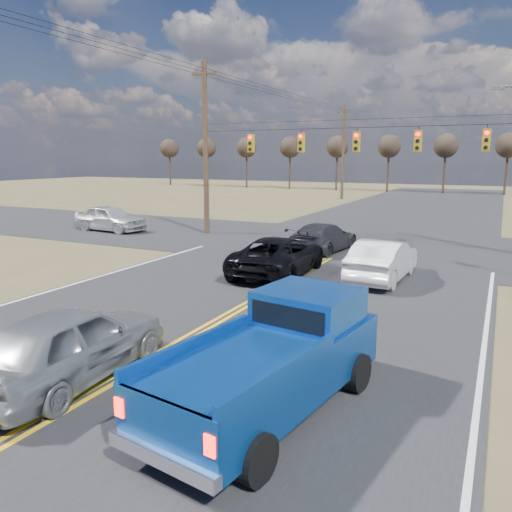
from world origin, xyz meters
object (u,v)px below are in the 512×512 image
at_px(silver_suv, 69,343).
at_px(white_car_queue, 383,260).
at_px(pickup_truck, 275,359).
at_px(black_suv, 279,256).
at_px(cross_car_west, 110,218).
at_px(dgrey_car_queue, 323,237).

xyz_separation_m(silver_suv, white_car_queue, (3.89, 11.49, -0.04)).
height_order(pickup_truck, black_suv, pickup_truck).
distance_m(white_car_queue, cross_car_west, 18.66).
height_order(black_suv, cross_car_west, cross_car_west).
bearing_deg(silver_suv, dgrey_car_queue, -94.12).
relative_size(black_suv, dgrey_car_queue, 1.12).
xyz_separation_m(white_car_queue, cross_car_west, (-17.94, 5.12, 0.05)).
relative_size(silver_suv, black_suv, 0.88).
height_order(silver_suv, black_suv, silver_suv).
height_order(black_suv, white_car_queue, white_car_queue).
relative_size(pickup_truck, dgrey_car_queue, 1.16).
relative_size(black_suv, cross_car_west, 1.13).
bearing_deg(cross_car_west, silver_suv, -136.49).
height_order(black_suv, dgrey_car_queue, black_suv).
bearing_deg(black_suv, cross_car_west, -25.95).
bearing_deg(dgrey_car_queue, silver_suv, 95.89).
height_order(silver_suv, cross_car_west, cross_car_west).
height_order(pickup_truck, silver_suv, pickup_truck).
bearing_deg(white_car_queue, silver_suv, 73.70).
bearing_deg(pickup_truck, dgrey_car_queue, 114.24).
bearing_deg(cross_car_west, pickup_truck, -127.59).
xyz_separation_m(pickup_truck, cross_car_west, (-18.34, 15.88, -0.16)).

